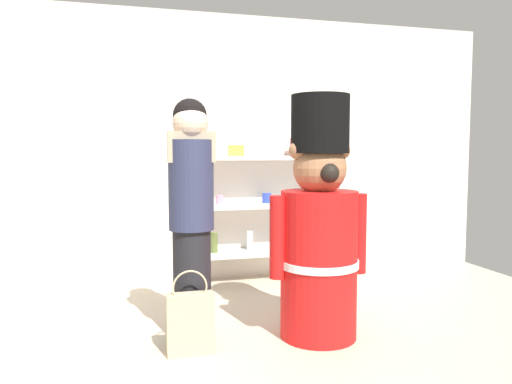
{
  "coord_description": "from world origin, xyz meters",
  "views": [
    {
      "loc": [
        -0.56,
        -2.61,
        1.26
      ],
      "look_at": [
        0.27,
        0.52,
        1.0
      ],
      "focal_mm": 34.32,
      "sensor_mm": 36.0,
      "label": 1
    }
  ],
  "objects_px": {
    "teddy_bear_guard": "(319,231)",
    "person_shopper": "(191,211)",
    "shopping_bag": "(190,322)",
    "merchandise_shelf": "(269,203)"
  },
  "relations": [
    {
      "from": "merchandise_shelf",
      "to": "teddy_bear_guard",
      "type": "bearing_deg",
      "value": -93.55
    },
    {
      "from": "merchandise_shelf",
      "to": "shopping_bag",
      "type": "relative_size",
      "value": 2.9
    },
    {
      "from": "merchandise_shelf",
      "to": "shopping_bag",
      "type": "xyz_separation_m",
      "value": [
        -0.98,
        -1.6,
        -0.57
      ]
    },
    {
      "from": "person_shopper",
      "to": "teddy_bear_guard",
      "type": "bearing_deg",
      "value": -10.13
    },
    {
      "from": "merchandise_shelf",
      "to": "person_shopper",
      "type": "relative_size",
      "value": 0.96
    },
    {
      "from": "merchandise_shelf",
      "to": "teddy_bear_guard",
      "type": "relative_size",
      "value": 0.94
    },
    {
      "from": "merchandise_shelf",
      "to": "teddy_bear_guard",
      "type": "distance_m",
      "value": 1.54
    },
    {
      "from": "teddy_bear_guard",
      "to": "person_shopper",
      "type": "bearing_deg",
      "value": 169.87
    },
    {
      "from": "merchandise_shelf",
      "to": "person_shopper",
      "type": "distance_m",
      "value": 1.68
    },
    {
      "from": "shopping_bag",
      "to": "teddy_bear_guard",
      "type": "bearing_deg",
      "value": 4.36
    }
  ]
}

